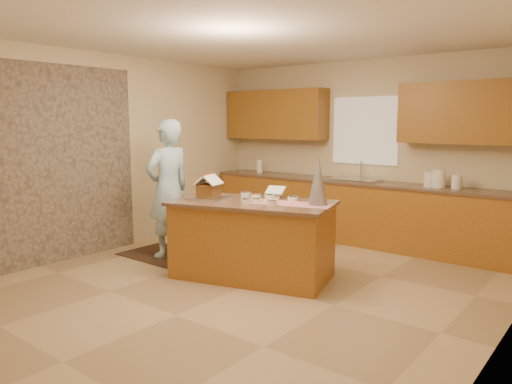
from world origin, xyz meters
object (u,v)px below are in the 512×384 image
(island_base, at_px, (252,241))
(gingerbread_house, at_px, (209,189))
(tinsel_tree, at_px, (318,181))
(boy, at_px, (168,189))

(island_base, bearing_deg, gingerbread_house, -174.81)
(tinsel_tree, relative_size, gingerbread_house, 1.60)
(island_base, relative_size, tinsel_tree, 3.27)
(gingerbread_house, bearing_deg, island_base, 20.91)
(island_base, xyz_separation_m, tinsel_tree, (0.71, 0.25, 0.73))
(tinsel_tree, distance_m, gingerbread_house, 1.30)
(tinsel_tree, bearing_deg, island_base, -160.62)
(tinsel_tree, height_order, boy, boy)
(boy, relative_size, gingerbread_house, 5.44)
(boy, bearing_deg, island_base, 95.38)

